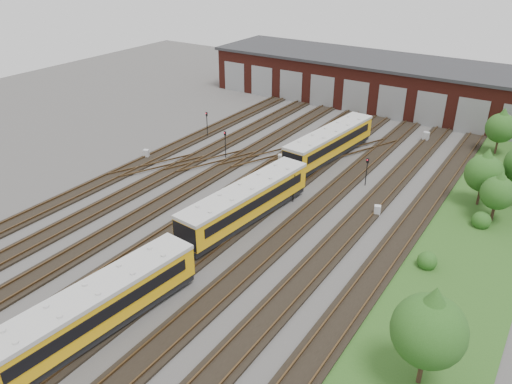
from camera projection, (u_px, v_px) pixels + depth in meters
The scene contains 20 objects.
ground at pixel (214, 224), 42.02m from camera, with size 120.00×120.00×0.00m, color #413F3C.
track_network at pixel (217, 219), 42.49m from camera, with size 30.40×70.00×0.33m.
maintenance_shed at pixel (386, 82), 70.30m from camera, with size 51.00×12.50×6.35m.
grass_verge at pixel (477, 236), 40.20m from camera, with size 8.00×55.00×0.05m, color #214C19.
metro_train at pixel (246, 202), 41.58m from camera, with size 3.91×46.33×2.92m.
signal_mast_0 at pixel (207, 121), 59.22m from camera, with size 0.27×0.25×3.10m.
signal_mast_1 at pixel (225, 141), 53.69m from camera, with size 0.25×0.23×3.01m.
signal_mast_2 at pixel (294, 185), 44.63m from camera, with size 0.24×0.23×2.75m.
signal_mast_3 at pixel (367, 168), 47.61m from camera, with size 0.24×0.23×2.86m.
relay_cabinet_0 at pixel (146, 154), 54.23m from camera, with size 0.57×0.48×0.96m, color #B9BBBF.
relay_cabinet_1 at pixel (281, 159), 52.99m from camera, with size 0.58×0.48×0.97m, color #B9BBBF.
relay_cabinet_2 at pixel (226, 193), 45.95m from camera, with size 0.55×0.46×0.92m, color #B9BBBF.
relay_cabinet_3 at pixel (426, 137), 58.69m from camera, with size 0.66×0.55×1.10m, color #B9BBBF.
relay_cabinet_4 at pixel (377, 210), 43.11m from camera, with size 0.55×0.46×0.92m, color #B9BBBF.
tree_0 at pixel (502, 125), 53.92m from camera, with size 3.21×3.21×5.31m.
tree_1 at pixel (485, 169), 43.37m from camera, with size 3.30×3.30×5.47m.
tree_3 at pixel (499, 189), 41.09m from camera, with size 2.81×2.81×4.65m.
tree_4 at pixel (430, 324), 25.19m from camera, with size 3.90×3.90×6.46m.
bush_0 at pixel (428, 259), 36.21m from camera, with size 1.44×1.44×1.44m, color #1D4814.
bush_1 at pixel (482, 218), 41.28m from camera, with size 1.56×1.56×1.56m, color #1D4814.
Camera 1 is at (22.72, -28.32, 21.60)m, focal length 35.00 mm.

